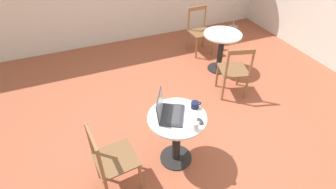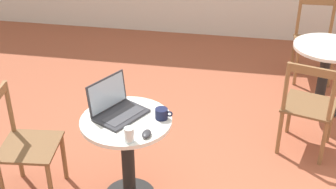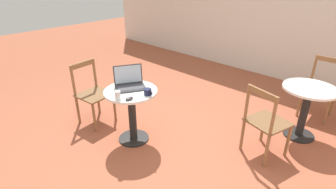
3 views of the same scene
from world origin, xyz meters
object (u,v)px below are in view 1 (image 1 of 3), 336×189
Objects in this scene: cafe_table_near at (177,130)px; mug at (195,105)px; chair_mid_front at (234,71)px; chair_near_left at (112,160)px; chair_mid_back at (200,31)px; cafe_table_mid at (221,45)px; mouse at (200,121)px; laptop at (168,112)px; drinking_glass at (195,126)px.

cafe_table_near is 5.69× the size of mug.
chair_near_left is at bearing -156.06° from chair_mid_front.
chair_mid_back is at bearing 56.81° from cafe_table_near.
cafe_table_mid is at bearing -87.83° from chair_mid_back.
mug is (0.24, 0.06, 0.24)m from cafe_table_near.
chair_mid_front is at bearing -105.79° from cafe_table_mid.
chair_mid_front is at bearing 32.44° from cafe_table_near.
mouse is 0.24m from mug.
laptop is (-1.60, -2.27, 0.32)m from chair_mid_back.
chair_near_left reaches higher than drinking_glass.
laptop reaches higher than cafe_table_near.
laptop is at bearing 118.76° from drinking_glass.
drinking_glass is at bearing -140.23° from mouse.
chair_mid_back is at bearing 61.88° from mouse.
chair_mid_back is (-0.03, 0.75, -0.06)m from cafe_table_mid.
cafe_table_mid is 2.35m from drinking_glass.
laptop is 0.35m from mouse.
chair_near_left is 1.00× the size of chair_mid_back.
cafe_table_near is 0.80× the size of chair_near_left.
drinking_glass is (-1.46, -1.83, 0.26)m from cafe_table_mid.
laptop is (-1.42, -0.80, 0.32)m from chair_mid_front.
mug is (-1.10, -0.80, 0.30)m from chair_mid_front.
drinking_glass is (0.17, -0.31, -0.00)m from laptop.
chair_mid_back reaches higher than mouse.
laptop is 3.56× the size of mug.
mouse is at bearing -138.45° from chair_mid_front.
drinking_glass is at bearing -61.24° from laptop.
cafe_table_near is 0.37m from drinking_glass.
cafe_table_near is 1.60× the size of laptop.
cafe_table_near is at bearing -123.19° from chair_mid_back.
chair_near_left is at bearing 174.70° from mouse.
cafe_table_mid is 0.80× the size of chair_mid_front.
chair_mid_back and chair_mid_front have the same top height.
mug is at bearing 7.95° from chair_near_left.
chair_mid_back is 7.07× the size of mug.
chair_near_left is 0.77m from laptop.
mug is at bearing 63.44° from drinking_glass.
chair_mid_front reaches higher than cafe_table_near.
laptop is at bearing -136.93° from cafe_table_mid.
cafe_table_near is 0.28m from laptop.
mug is at bearing 0.65° from laptop.
mug is (-1.30, -1.52, 0.24)m from cafe_table_mid.
drinking_glass is (-0.16, -0.31, 0.01)m from mug.
cafe_table_mid is at bearing 43.07° from laptop.
mouse is 0.81× the size of mug.
mouse is (0.19, -0.17, 0.22)m from cafe_table_near.
laptop is at bearing -125.17° from chair_mid_back.
mug is (0.06, 0.23, 0.02)m from mouse.
cafe_table_mid is 1.60× the size of laptop.
mouse reaches higher than cafe_table_near.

